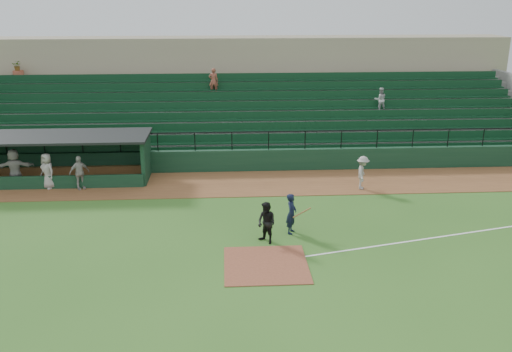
{
  "coord_description": "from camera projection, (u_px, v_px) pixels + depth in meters",
  "views": [
    {
      "loc": [
        -1.41,
        -18.71,
        9.24
      ],
      "look_at": [
        0.0,
        5.0,
        1.4
      ],
      "focal_mm": 38.58,
      "sensor_mm": 36.0,
      "label": 1
    }
  ],
  "objects": [
    {
      "name": "foul_line",
      "position": [
        458.0,
        234.0,
        22.3
      ],
      "size": [
        17.49,
        4.44,
        0.01
      ],
      "primitive_type": "cube",
      "rotation": [
        0.0,
        0.0,
        0.24
      ],
      "color": "white",
      "rests_on": "ground"
    },
    {
      "name": "dugout",
      "position": [
        65.0,
        154.0,
        28.8
      ],
      "size": [
        8.9,
        3.2,
        2.42
      ],
      "color": "#10321E",
      "rests_on": "ground"
    },
    {
      "name": "stadium_structure",
      "position": [
        245.0,
        108.0,
        35.59
      ],
      "size": [
        38.0,
        13.08,
        6.4
      ],
      "color": "#10321E",
      "rests_on": "ground"
    },
    {
      "name": "runner",
      "position": [
        363.0,
        173.0,
        27.2
      ],
      "size": [
        0.9,
        1.21,
        1.68
      ],
      "primitive_type": "imported",
      "rotation": [
        0.0,
        0.0,
        1.29
      ],
      "color": "#9B9591",
      "rests_on": "warning_track"
    },
    {
      "name": "dugout_player_c",
      "position": [
        15.0,
        168.0,
        27.52
      ],
      "size": [
        1.85,
        0.72,
        1.95
      ],
      "primitive_type": "imported",
      "rotation": [
        0.0,
        0.0,
        3.22
      ],
      "color": "#9F9995",
      "rests_on": "warning_track"
    },
    {
      "name": "batter_at_plate",
      "position": [
        291.0,
        214.0,
        22.19
      ],
      "size": [
        1.09,
        0.73,
        1.68
      ],
      "color": "black",
      "rests_on": "ground"
    },
    {
      "name": "dugout_player_a",
      "position": [
        79.0,
        173.0,
        27.18
      ],
      "size": [
        1.06,
        0.9,
        1.7
      ],
      "primitive_type": "imported",
      "rotation": [
        0.0,
        0.0,
        0.58
      ],
      "color": "#A7A29D",
      "rests_on": "warning_track"
    },
    {
      "name": "ground",
      "position": [
        264.0,
        253.0,
        20.71
      ],
      "size": [
        90.0,
        90.0,
        0.0
      ],
      "primitive_type": "plane",
      "color": "#2F5E1E",
      "rests_on": "ground"
    },
    {
      "name": "warning_track",
      "position": [
        253.0,
        183.0,
        28.29
      ],
      "size": [
        40.0,
        4.0,
        0.03
      ],
      "primitive_type": "cube",
      "color": "brown",
      "rests_on": "ground"
    },
    {
      "name": "home_plate_dirt",
      "position": [
        266.0,
        265.0,
        19.76
      ],
      "size": [
        3.0,
        3.0,
        0.03
      ],
      "primitive_type": "cube",
      "color": "brown",
      "rests_on": "ground"
    },
    {
      "name": "umpire",
      "position": [
        267.0,
        223.0,
        21.31
      ],
      "size": [
        1.01,
        1.02,
        1.66
      ],
      "primitive_type": "imported",
      "rotation": [
        0.0,
        0.0,
        -0.82
      ],
      "color": "black",
      "rests_on": "ground"
    },
    {
      "name": "dugout_player_b",
      "position": [
        47.0,
        171.0,
        27.28
      ],
      "size": [
        1.05,
        0.99,
        1.8
      ],
      "primitive_type": "imported",
      "rotation": [
        0.0,
        0.0,
        -0.66
      ],
      "color": "#A29C98",
      "rests_on": "warning_track"
    }
  ]
}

